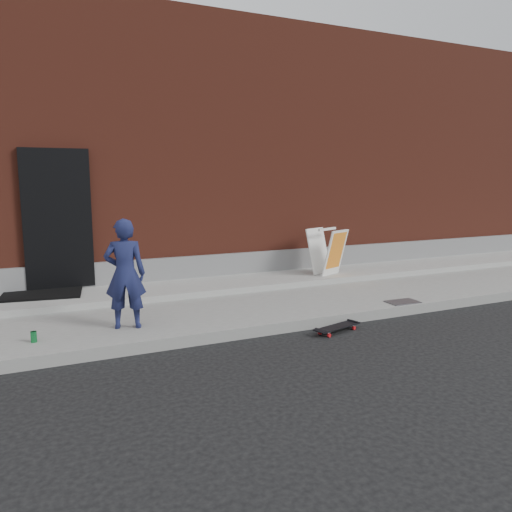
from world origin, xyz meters
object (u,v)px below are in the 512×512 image
pizza_sign (328,251)px  soda_can (34,337)px  skateboard (337,327)px  child (125,274)px

pizza_sign → soda_can: bearing=-161.7°
skateboard → pizza_sign: (1.42, 2.46, 0.62)m
soda_can → skateboard: bearing=-11.6°
child → soda_can: (-1.10, -0.14, -0.64)m
pizza_sign → soda_can: size_ratio=6.74×
pizza_sign → soda_can: pizza_sign is taller
child → pizza_sign: child is taller
child → soda_can: size_ratio=10.79×
skateboard → soda_can: size_ratio=5.80×
skateboard → pizza_sign: pizza_sign is taller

